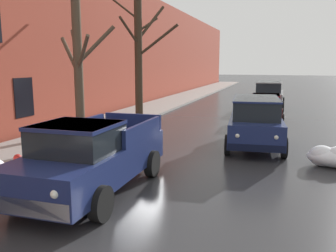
{
  "coord_description": "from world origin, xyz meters",
  "views": [
    {
      "loc": [
        2.44,
        -0.09,
        3.03
      ],
      "look_at": [
        -0.87,
        10.15,
        1.13
      ],
      "focal_mm": 37.96,
      "sensor_mm": 36.0,
      "label": 1
    }
  ],
  "objects_px": {
    "suv_darkblue_parked_kerbside_close": "(255,121)",
    "fire_hydrant": "(18,167)",
    "sedan_maroon_parked_kerbside_mid": "(265,107)",
    "bare_tree_mid_block": "(139,50)",
    "suv_grey_parked_far_down_block": "(269,94)",
    "pickup_truck_darkblue_approaching_near_lane": "(91,157)",
    "bare_tree_second_along_sidewalk": "(79,65)"
  },
  "relations": [
    {
      "from": "suv_darkblue_parked_kerbside_close",
      "to": "bare_tree_mid_block",
      "type": "bearing_deg",
      "value": 149.61
    },
    {
      "from": "pickup_truck_darkblue_approaching_near_lane",
      "to": "suv_grey_parked_far_down_block",
      "type": "xyz_separation_m",
      "value": [
        3.3,
        17.93,
        0.11
      ]
    },
    {
      "from": "bare_tree_second_along_sidewalk",
      "to": "fire_hydrant",
      "type": "relative_size",
      "value": 8.1
    },
    {
      "from": "bare_tree_second_along_sidewalk",
      "to": "bare_tree_mid_block",
      "type": "height_order",
      "value": "bare_tree_mid_block"
    },
    {
      "from": "suv_darkblue_parked_kerbside_close",
      "to": "sedan_maroon_parked_kerbside_mid",
      "type": "xyz_separation_m",
      "value": [
        0.05,
        6.25,
        -0.24
      ]
    },
    {
      "from": "bare_tree_second_along_sidewalk",
      "to": "sedan_maroon_parked_kerbside_mid",
      "type": "relative_size",
      "value": 1.45
    },
    {
      "from": "sedan_maroon_parked_kerbside_mid",
      "to": "suv_grey_parked_far_down_block",
      "type": "relative_size",
      "value": 0.88
    },
    {
      "from": "suv_darkblue_parked_kerbside_close",
      "to": "fire_hydrant",
      "type": "distance_m",
      "value": 8.05
    },
    {
      "from": "bare_tree_mid_block",
      "to": "fire_hydrant",
      "type": "bearing_deg",
      "value": -87.74
    },
    {
      "from": "bare_tree_second_along_sidewalk",
      "to": "sedan_maroon_parked_kerbside_mid",
      "type": "height_order",
      "value": "bare_tree_second_along_sidewalk"
    },
    {
      "from": "suv_darkblue_parked_kerbside_close",
      "to": "fire_hydrant",
      "type": "relative_size",
      "value": 6.2
    },
    {
      "from": "sedan_maroon_parked_kerbside_mid",
      "to": "fire_hydrant",
      "type": "height_order",
      "value": "sedan_maroon_parked_kerbside_mid"
    },
    {
      "from": "sedan_maroon_parked_kerbside_mid",
      "to": "fire_hydrant",
      "type": "distance_m",
      "value": 13.28
    },
    {
      "from": "sedan_maroon_parked_kerbside_mid",
      "to": "fire_hydrant",
      "type": "bearing_deg",
      "value": -115.13
    },
    {
      "from": "suv_grey_parked_far_down_block",
      "to": "fire_hydrant",
      "type": "distance_m",
      "value": 18.61
    },
    {
      "from": "pickup_truck_darkblue_approaching_near_lane",
      "to": "suv_darkblue_parked_kerbside_close",
      "type": "bearing_deg",
      "value": 61.06
    },
    {
      "from": "bare_tree_second_along_sidewalk",
      "to": "suv_grey_parked_far_down_block",
      "type": "distance_m",
      "value": 15.33
    },
    {
      "from": "bare_tree_mid_block",
      "to": "sedan_maroon_parked_kerbside_mid",
      "type": "bearing_deg",
      "value": 24.72
    },
    {
      "from": "bare_tree_second_along_sidewalk",
      "to": "suv_darkblue_parked_kerbside_close",
      "type": "bearing_deg",
      "value": 18.29
    },
    {
      "from": "bare_tree_mid_block",
      "to": "sedan_maroon_parked_kerbside_mid",
      "type": "height_order",
      "value": "bare_tree_mid_block"
    },
    {
      "from": "sedan_maroon_parked_kerbside_mid",
      "to": "suv_grey_parked_far_down_block",
      "type": "height_order",
      "value": "suv_grey_parked_far_down_block"
    },
    {
      "from": "bare_tree_mid_block",
      "to": "suv_darkblue_parked_kerbside_close",
      "type": "height_order",
      "value": "bare_tree_mid_block"
    },
    {
      "from": "bare_tree_second_along_sidewalk",
      "to": "suv_grey_parked_far_down_block",
      "type": "xyz_separation_m",
      "value": [
        6.01,
        13.96,
        -1.99
      ]
    },
    {
      "from": "sedan_maroon_parked_kerbside_mid",
      "to": "fire_hydrant",
      "type": "relative_size",
      "value": 5.58
    },
    {
      "from": "fire_hydrant",
      "to": "sedan_maroon_parked_kerbside_mid",
      "type": "bearing_deg",
      "value": 64.87
    },
    {
      "from": "pickup_truck_darkblue_approaching_near_lane",
      "to": "suv_grey_parked_far_down_block",
      "type": "height_order",
      "value": "suv_grey_parked_far_down_block"
    },
    {
      "from": "bare_tree_mid_block",
      "to": "pickup_truck_darkblue_approaching_near_lane",
      "type": "xyz_separation_m",
      "value": [
        2.66,
        -9.45,
        -2.79
      ]
    },
    {
      "from": "bare_tree_second_along_sidewalk",
      "to": "suv_grey_parked_far_down_block",
      "type": "height_order",
      "value": "bare_tree_second_along_sidewalk"
    },
    {
      "from": "suv_darkblue_parked_kerbside_close",
      "to": "bare_tree_second_along_sidewalk",
      "type": "bearing_deg",
      "value": -161.71
    },
    {
      "from": "bare_tree_second_along_sidewalk",
      "to": "suv_darkblue_parked_kerbside_close",
      "type": "distance_m",
      "value": 6.62
    },
    {
      "from": "suv_darkblue_parked_kerbside_close",
      "to": "fire_hydrant",
      "type": "xyz_separation_m",
      "value": [
        -5.58,
        -5.77,
        -0.63
      ]
    },
    {
      "from": "suv_darkblue_parked_kerbside_close",
      "to": "suv_grey_parked_far_down_block",
      "type": "xyz_separation_m",
      "value": [
        0.01,
        11.97,
        0.0
      ]
    }
  ]
}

